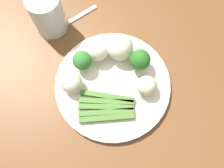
{
  "coord_description": "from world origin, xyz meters",
  "views": [
    {
      "loc": [
        -0.18,
        0.14,
        1.33
      ],
      "look_at": [
        -0.05,
        0.0,
        0.77
      ],
      "focal_mm": 40.63,
      "sensor_mm": 36.0,
      "label": 1
    }
  ],
  "objects_px": {
    "cauliflower_right": "(72,83)",
    "cauliflower_edge": "(147,86)",
    "broccoli_near_center": "(82,61)",
    "fork": "(69,22)",
    "dining_table": "(100,86)",
    "water_glass": "(47,14)",
    "asparagus_bundle": "(107,107)",
    "cauliflower_back_right": "(97,50)",
    "plate": "(112,86)",
    "broccoli_front": "(140,60)",
    "cauliflower_left": "(120,47)"
  },
  "relations": [
    {
      "from": "asparagus_bundle",
      "to": "cauliflower_left",
      "type": "height_order",
      "value": "cauliflower_left"
    },
    {
      "from": "plate",
      "to": "fork",
      "type": "relative_size",
      "value": 1.66
    },
    {
      "from": "dining_table",
      "to": "broccoli_front",
      "type": "xyz_separation_m",
      "value": [
        -0.06,
        -0.08,
        0.14
      ]
    },
    {
      "from": "water_glass",
      "to": "asparagus_bundle",
      "type": "bearing_deg",
      "value": 164.77
    },
    {
      "from": "asparagus_bundle",
      "to": "broccoli_near_center",
      "type": "xyz_separation_m",
      "value": [
        0.11,
        -0.04,
        0.03
      ]
    },
    {
      "from": "plate",
      "to": "cauliflower_left",
      "type": "height_order",
      "value": "cauliflower_left"
    },
    {
      "from": "broccoli_front",
      "to": "broccoli_near_center",
      "type": "xyz_separation_m",
      "value": [
        0.1,
        0.09,
        -0.0
      ]
    },
    {
      "from": "cauliflower_left",
      "to": "cauliflower_back_right",
      "type": "relative_size",
      "value": 1.11
    },
    {
      "from": "cauliflower_back_right",
      "to": "fork",
      "type": "xyz_separation_m",
      "value": [
        0.13,
        -0.02,
        -0.04
      ]
    },
    {
      "from": "cauliflower_right",
      "to": "cauliflower_edge",
      "type": "distance_m",
      "value": 0.17
    },
    {
      "from": "broccoli_front",
      "to": "broccoli_near_center",
      "type": "relative_size",
      "value": 1.07
    },
    {
      "from": "cauliflower_back_right",
      "to": "water_glass",
      "type": "height_order",
      "value": "water_glass"
    },
    {
      "from": "asparagus_bundle",
      "to": "cauliflower_right",
      "type": "bearing_deg",
      "value": -32.01
    },
    {
      "from": "cauliflower_back_right",
      "to": "broccoli_near_center",
      "type": "bearing_deg",
      "value": 82.92
    },
    {
      "from": "cauliflower_back_right",
      "to": "plate",
      "type": "bearing_deg",
      "value": 155.86
    },
    {
      "from": "cauliflower_right",
      "to": "cauliflower_back_right",
      "type": "height_order",
      "value": "cauliflower_back_right"
    },
    {
      "from": "broccoli_front",
      "to": "cauliflower_back_right",
      "type": "xyz_separation_m",
      "value": [
        0.09,
        0.04,
        -0.01
      ]
    },
    {
      "from": "dining_table",
      "to": "asparagus_bundle",
      "type": "relative_size",
      "value": 10.14
    },
    {
      "from": "dining_table",
      "to": "cauliflower_right",
      "type": "relative_size",
      "value": 27.76
    },
    {
      "from": "plate",
      "to": "asparagus_bundle",
      "type": "relative_size",
      "value": 2.03
    },
    {
      "from": "broccoli_near_center",
      "to": "fork",
      "type": "bearing_deg",
      "value": -29.22
    },
    {
      "from": "asparagus_bundle",
      "to": "cauliflower_right",
      "type": "height_order",
      "value": "cauliflower_right"
    },
    {
      "from": "broccoli_front",
      "to": "cauliflower_right",
      "type": "bearing_deg",
      "value": 60.61
    },
    {
      "from": "asparagus_bundle",
      "to": "broccoli_front",
      "type": "bearing_deg",
      "value": -125.04
    },
    {
      "from": "plate",
      "to": "asparagus_bundle",
      "type": "distance_m",
      "value": 0.06
    },
    {
      "from": "cauliflower_back_right",
      "to": "water_glass",
      "type": "xyz_separation_m",
      "value": [
        0.15,
        0.01,
        0.01
      ]
    },
    {
      "from": "dining_table",
      "to": "fork",
      "type": "distance_m",
      "value": 0.19
    },
    {
      "from": "broccoli_near_center",
      "to": "water_glass",
      "type": "bearing_deg",
      "value": -11.88
    },
    {
      "from": "cauliflower_right",
      "to": "water_glass",
      "type": "relative_size",
      "value": 0.43
    },
    {
      "from": "dining_table",
      "to": "water_glass",
      "type": "distance_m",
      "value": 0.24
    },
    {
      "from": "cauliflower_right",
      "to": "cauliflower_edge",
      "type": "xyz_separation_m",
      "value": [
        -0.13,
        -0.11,
        -0.0
      ]
    },
    {
      "from": "water_glass",
      "to": "fork",
      "type": "bearing_deg",
      "value": -123.77
    },
    {
      "from": "dining_table",
      "to": "water_glass",
      "type": "relative_size",
      "value": 11.98
    },
    {
      "from": "dining_table",
      "to": "cauliflower_edge",
      "type": "bearing_deg",
      "value": -159.58
    },
    {
      "from": "asparagus_bundle",
      "to": "cauliflower_left",
      "type": "xyz_separation_m",
      "value": [
        0.07,
        -0.12,
        0.03
      ]
    },
    {
      "from": "fork",
      "to": "water_glass",
      "type": "xyz_separation_m",
      "value": [
        0.02,
        0.04,
        0.06
      ]
    },
    {
      "from": "cauliflower_left",
      "to": "fork",
      "type": "distance_m",
      "value": 0.17
    },
    {
      "from": "plate",
      "to": "cauliflower_left",
      "type": "relative_size",
      "value": 4.37
    },
    {
      "from": "dining_table",
      "to": "asparagus_bundle",
      "type": "xyz_separation_m",
      "value": [
        -0.08,
        0.05,
        0.12
      ]
    },
    {
      "from": "plate",
      "to": "dining_table",
      "type": "bearing_deg",
      "value": -2.67
    },
    {
      "from": "broccoli_near_center",
      "to": "cauliflower_right",
      "type": "height_order",
      "value": "broccoli_near_center"
    },
    {
      "from": "asparagus_bundle",
      "to": "cauliflower_back_right",
      "type": "relative_size",
      "value": 2.4
    },
    {
      "from": "dining_table",
      "to": "cauliflower_back_right",
      "type": "height_order",
      "value": "cauliflower_back_right"
    },
    {
      "from": "broccoli_front",
      "to": "cauliflower_edge",
      "type": "height_order",
      "value": "broccoli_front"
    },
    {
      "from": "cauliflower_right",
      "to": "cauliflower_edge",
      "type": "height_order",
      "value": "cauliflower_right"
    },
    {
      "from": "dining_table",
      "to": "broccoli_near_center",
      "type": "relative_size",
      "value": 24.91
    },
    {
      "from": "asparagus_bundle",
      "to": "cauliflower_left",
      "type": "distance_m",
      "value": 0.14
    },
    {
      "from": "fork",
      "to": "cauliflower_edge",
      "type": "bearing_deg",
      "value": 100.11
    },
    {
      "from": "plate",
      "to": "cauliflower_back_right",
      "type": "height_order",
      "value": "cauliflower_back_right"
    },
    {
      "from": "dining_table",
      "to": "broccoli_front",
      "type": "height_order",
      "value": "broccoli_front"
    }
  ]
}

